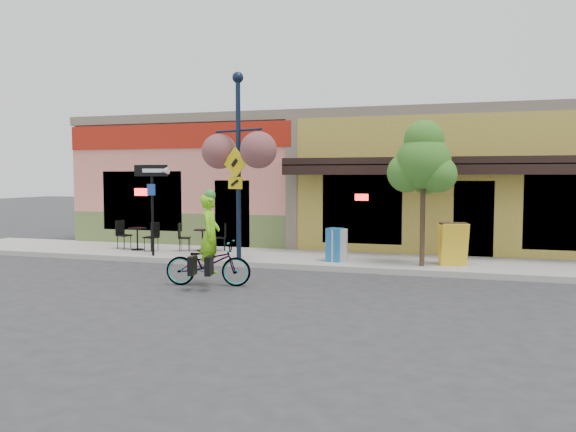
# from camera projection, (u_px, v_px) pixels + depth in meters

# --- Properties ---
(ground) EXTENTS (90.00, 90.00, 0.00)m
(ground) POSITION_uv_depth(u_px,v_px,m) (291.00, 273.00, 14.05)
(ground) COLOR #2D2D30
(ground) RESTS_ON ground
(sidewalk) EXTENTS (24.00, 3.00, 0.15)m
(sidewalk) POSITION_uv_depth(u_px,v_px,m) (311.00, 259.00, 15.95)
(sidewalk) COLOR #9E9B93
(sidewalk) RESTS_ON ground
(curb) EXTENTS (24.00, 0.12, 0.15)m
(curb) POSITION_uv_depth(u_px,v_px,m) (297.00, 267.00, 14.57)
(curb) COLOR #A8A59E
(curb) RESTS_ON ground
(building) EXTENTS (18.20, 8.20, 4.50)m
(building) POSITION_uv_depth(u_px,v_px,m) (348.00, 181.00, 21.05)
(building) COLOR #E28070
(building) RESTS_ON ground
(bicycle) EXTENTS (2.00, 1.01, 1.00)m
(bicycle) POSITION_uv_depth(u_px,v_px,m) (208.00, 263.00, 12.41)
(bicycle) COLOR maroon
(bicycle) RESTS_ON ground
(cyclist_rider) EXTENTS (0.54, 0.72, 1.78)m
(cyclist_rider) POSITION_uv_depth(u_px,v_px,m) (210.00, 246.00, 12.37)
(cyclist_rider) COLOR #7BD816
(cyclist_rider) RESTS_ON ground
(lamp_post) EXTENTS (1.74, 1.15, 5.06)m
(lamp_post) POSITION_uv_depth(u_px,v_px,m) (238.00, 167.00, 15.05)
(lamp_post) COLOR #0F1C31
(lamp_post) RESTS_ON sidewalk
(one_way_sign) EXTENTS (1.02, 0.33, 2.60)m
(one_way_sign) POSITION_uv_depth(u_px,v_px,m) (152.00, 211.00, 16.01)
(one_way_sign) COLOR black
(one_way_sign) RESTS_ON sidewalk
(cafe_set_left) EXTENTS (1.64, 1.07, 0.91)m
(cafe_set_left) POSITION_uv_depth(u_px,v_px,m) (137.00, 235.00, 17.32)
(cafe_set_left) COLOR black
(cafe_set_left) RESTS_ON sidewalk
(cafe_set_right) EXTENTS (1.59, 1.15, 0.86)m
(cafe_set_right) POSITION_uv_depth(u_px,v_px,m) (202.00, 237.00, 17.10)
(cafe_set_right) COLOR black
(cafe_set_right) RESTS_ON sidewalk
(newspaper_box_blue) EXTENTS (0.48, 0.44, 0.90)m
(newspaper_box_blue) POSITION_uv_depth(u_px,v_px,m) (335.00, 245.00, 14.97)
(newspaper_box_blue) COLOR #1C66A9
(newspaper_box_blue) RESTS_ON sidewalk
(newspaper_box_grey) EXTENTS (0.44, 0.41, 0.87)m
(newspaper_box_grey) POSITION_uv_depth(u_px,v_px,m) (340.00, 245.00, 14.96)
(newspaper_box_grey) COLOR #A6A6A6
(newspaper_box_grey) RESTS_ON sidewalk
(street_tree) EXTENTS (1.56, 1.56, 3.73)m
(street_tree) POSITION_uv_depth(u_px,v_px,m) (423.00, 193.00, 14.12)
(street_tree) COLOR #3D7A26
(street_tree) RESTS_ON sidewalk
(sandwich_board) EXTENTS (0.75, 0.62, 1.10)m
(sandwich_board) POSITION_uv_depth(u_px,v_px,m) (455.00, 245.00, 14.11)
(sandwich_board) COLOR yellow
(sandwich_board) RESTS_ON sidewalk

